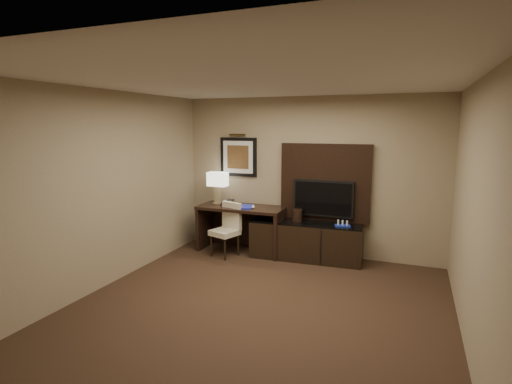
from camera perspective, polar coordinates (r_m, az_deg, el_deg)
The scene contains 19 objects.
floor at distance 4.97m, azimuth -0.27°, elevation -17.05°, with size 4.50×5.00×0.01m, color black.
ceiling at distance 4.47m, azimuth -0.30°, elevation 15.68°, with size 4.50×5.00×0.01m, color silver.
wall_back at distance 6.89m, azimuth 7.50°, elevation 2.19°, with size 4.50×0.01×2.70m, color gray.
wall_front at distance 2.48m, azimuth -22.86°, elevation -11.80°, with size 4.50×0.01×2.70m, color gray.
wall_left at distance 5.75m, azimuth -21.57°, elevation 0.15°, with size 0.01×5.00×2.70m, color gray.
wall_right at distance 4.26m, azimuth 29.13°, elevation -3.50°, with size 0.01×5.00×2.70m, color gray.
desk at distance 7.09m, azimuth -2.08°, elevation -5.29°, with size 1.52×0.65×0.81m, color black.
credenza at distance 6.75m, azimuth 7.13°, elevation -6.93°, with size 1.84×0.51×0.63m, color black.
tv_wall_panel at distance 6.77m, azimuth 9.83°, elevation 1.32°, with size 1.50×0.12×1.30m, color black.
tv at distance 6.72m, azimuth 9.59°, elevation -0.90°, with size 1.00×0.08×0.60m, color black.
artwork at distance 7.26m, azimuth -2.52°, elevation 5.02°, with size 0.70×0.04×0.70m, color black.
picture_light at distance 7.20m, azimuth -2.67°, elevation 8.17°, with size 0.04×0.04×0.30m, color #3F3014.
desk_chair at distance 6.85m, azimuth -4.50°, elevation -5.71°, with size 0.41×0.47×0.85m, color beige, non-canonical shape.
table_lamp at distance 7.25m, azimuth -5.48°, elevation 0.54°, with size 0.34×0.20×0.56m, color tan, non-canonical shape.
desk_phone at distance 7.08m, azimuth -4.04°, elevation -1.51°, with size 0.21×0.19×0.11m, color black, non-canonical shape.
blue_folder at distance 6.92m, azimuth -1.60°, elevation -2.12°, with size 0.26×0.34×0.02m, color #1A23A9.
book at distance 6.90m, azimuth -1.64°, elevation -1.29°, with size 0.17×0.02×0.22m, color #A0937D.
ice_bucket at distance 6.71m, azimuth 5.89°, elevation -3.33°, with size 0.18×0.18×0.20m, color black.
minibar_tray at distance 6.50m, azimuth 12.27°, elevation -4.45°, with size 0.24×0.14×0.08m, color #182DA1, non-canonical shape.
Camera 1 is at (1.66, -4.13, 2.22)m, focal length 28.00 mm.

